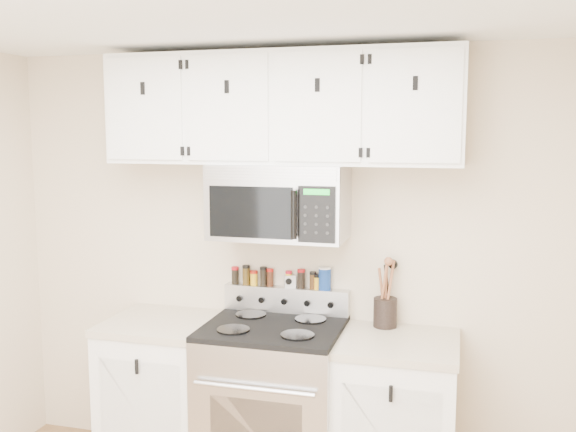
# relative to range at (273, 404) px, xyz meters

# --- Properties ---
(back_wall) EXTENTS (3.50, 0.01, 2.50)m
(back_wall) POSITION_rel_range_xyz_m (0.00, 0.32, 0.76)
(back_wall) COLOR beige
(back_wall) RESTS_ON floor
(range) EXTENTS (0.76, 0.65, 1.10)m
(range) POSITION_rel_range_xyz_m (0.00, 0.00, 0.00)
(range) COLOR #B7B7BA
(range) RESTS_ON floor
(base_cabinet_left) EXTENTS (0.64, 0.62, 0.92)m
(base_cabinet_left) POSITION_rel_range_xyz_m (-0.69, 0.02, -0.03)
(base_cabinet_left) COLOR white
(base_cabinet_left) RESTS_ON floor
(base_cabinet_right) EXTENTS (0.64, 0.62, 0.92)m
(base_cabinet_right) POSITION_rel_range_xyz_m (0.69, 0.02, -0.03)
(base_cabinet_right) COLOR white
(base_cabinet_right) RESTS_ON floor
(microwave) EXTENTS (0.76, 0.44, 0.42)m
(microwave) POSITION_rel_range_xyz_m (0.00, 0.13, 1.14)
(microwave) COLOR #9E9EA3
(microwave) RESTS_ON back_wall
(upper_cabinets) EXTENTS (2.00, 0.35, 0.62)m
(upper_cabinets) POSITION_rel_range_xyz_m (-0.00, 0.15, 1.66)
(upper_cabinets) COLOR white
(upper_cabinets) RESTS_ON back_wall
(utensil_crock) EXTENTS (0.13, 0.13, 0.39)m
(utensil_crock) POSITION_rel_range_xyz_m (0.60, 0.23, 0.53)
(utensil_crock) COLOR black
(utensil_crock) RESTS_ON base_cabinet_right
(kitchen_timer) EXTENTS (0.08, 0.08, 0.07)m
(kitchen_timer) POSITION_rel_range_xyz_m (0.02, 0.28, 0.65)
(kitchen_timer) COLOR silver
(kitchen_timer) RESTS_ON range
(salt_canister) EXTENTS (0.07, 0.07, 0.13)m
(salt_canister) POSITION_rel_range_xyz_m (0.23, 0.28, 0.68)
(salt_canister) COLOR navy
(salt_canister) RESTS_ON range
(spice_jar_0) EXTENTS (0.05, 0.05, 0.10)m
(spice_jar_0) POSITION_rel_range_xyz_m (-0.32, 0.28, 0.67)
(spice_jar_0) COLOR black
(spice_jar_0) RESTS_ON range
(spice_jar_1) EXTENTS (0.05, 0.05, 0.12)m
(spice_jar_1) POSITION_rel_range_xyz_m (-0.25, 0.28, 0.67)
(spice_jar_1) COLOR #443210
(spice_jar_1) RESTS_ON range
(spice_jar_2) EXTENTS (0.05, 0.05, 0.09)m
(spice_jar_2) POSITION_rel_range_xyz_m (-0.20, 0.28, 0.66)
(spice_jar_2) COLOR gold
(spice_jar_2) RESTS_ON range
(spice_jar_3) EXTENTS (0.04, 0.04, 0.12)m
(spice_jar_3) POSITION_rel_range_xyz_m (-0.14, 0.28, 0.67)
(spice_jar_3) COLOR black
(spice_jar_3) RESTS_ON range
(spice_jar_4) EXTENTS (0.04, 0.04, 0.11)m
(spice_jar_4) POSITION_rel_range_xyz_m (-0.10, 0.28, 0.67)
(spice_jar_4) COLOR #431F10
(spice_jar_4) RESTS_ON range
(spice_jar_5) EXTENTS (0.04, 0.04, 0.10)m
(spice_jar_5) POSITION_rel_range_xyz_m (0.01, 0.28, 0.66)
(spice_jar_5) COLOR gold
(spice_jar_5) RESTS_ON range
(spice_jar_6) EXTENTS (0.05, 0.05, 0.11)m
(spice_jar_6) POSITION_rel_range_xyz_m (0.09, 0.28, 0.67)
(spice_jar_6) COLOR black
(spice_jar_6) RESTS_ON range
(spice_jar_7) EXTENTS (0.04, 0.04, 0.10)m
(spice_jar_7) POSITION_rel_range_xyz_m (0.16, 0.28, 0.67)
(spice_jar_7) COLOR #432710
(spice_jar_7) RESTS_ON range
(spice_jar_8) EXTENTS (0.04, 0.04, 0.09)m
(spice_jar_8) POSITION_rel_range_xyz_m (0.19, 0.28, 0.66)
(spice_jar_8) COLOR gold
(spice_jar_8) RESTS_ON range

